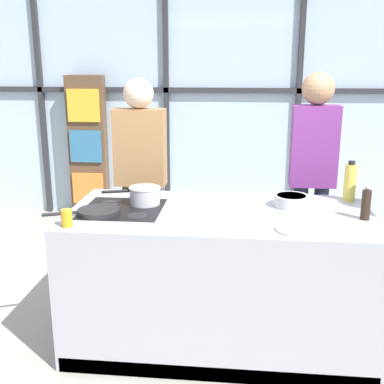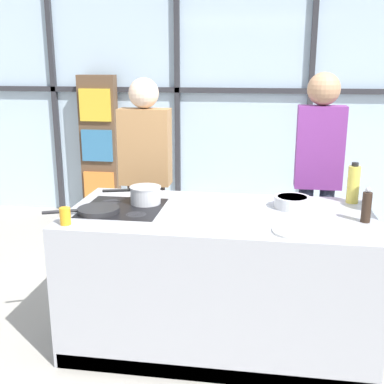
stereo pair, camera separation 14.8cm
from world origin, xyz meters
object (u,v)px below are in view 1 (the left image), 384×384
object	(u,v)px
juice_glass_near	(67,218)
frying_pan	(97,211)
spectator_center_left	(313,165)
oil_bottle	(350,182)
white_plate	(299,229)
saucepan	(144,195)
pepper_grinder	(366,204)
mixing_bowl	(291,200)
spectator_far_left	(141,169)

from	to	relation	value
juice_glass_near	frying_pan	bearing A→B (deg)	66.85
spectator_center_left	oil_bottle	bearing A→B (deg)	109.79
frying_pan	juice_glass_near	size ratio (longest dim) A/B	4.42
frying_pan	white_plate	xyz separation A→B (m)	(1.24, -0.19, -0.01)
white_plate	juice_glass_near	size ratio (longest dim) A/B	2.57
saucepan	pepper_grinder	world-z (taller)	pepper_grinder
mixing_bowl	juice_glass_near	size ratio (longest dim) A/B	2.27
oil_bottle	spectator_far_left	bearing A→B (deg)	162.21
mixing_bowl	frying_pan	bearing A→B (deg)	-166.62
white_plate	oil_bottle	xyz separation A→B (m)	(0.42, 0.67, 0.13)
white_plate	saucepan	bearing A→B (deg)	156.10
oil_bottle	juice_glass_near	xyz separation A→B (m)	(-1.77, -0.73, -0.08)
oil_bottle	juice_glass_near	bearing A→B (deg)	-157.43
spectator_far_left	juice_glass_near	world-z (taller)	spectator_far_left
juice_glass_near	spectator_far_left	bearing A→B (deg)	81.63
spectator_center_left	pepper_grinder	xyz separation A→B (m)	(0.19, -0.93, -0.04)
saucepan	pepper_grinder	distance (m)	1.43
spectator_center_left	mixing_bowl	size ratio (longest dim) A/B	7.58
spectator_center_left	saucepan	bearing A→B (deg)	31.21
spectator_center_left	mixing_bowl	distance (m)	0.74
mixing_bowl	saucepan	bearing A→B (deg)	-177.49
spectator_center_left	oil_bottle	size ratio (longest dim) A/B	6.36
frying_pan	pepper_grinder	world-z (taller)	pepper_grinder
white_plate	mixing_bowl	distance (m)	0.48
pepper_grinder	juice_glass_near	bearing A→B (deg)	-169.92
spectator_center_left	mixing_bowl	xyz separation A→B (m)	(-0.23, -0.70, -0.10)
spectator_far_left	spectator_center_left	bearing A→B (deg)	-180.00
frying_pan	white_plate	distance (m)	1.26
spectator_far_left	oil_bottle	distance (m)	1.66
spectator_center_left	saucepan	distance (m)	1.43
mixing_bowl	juice_glass_near	xyz separation A→B (m)	(-1.35, -0.55, 0.01)
saucepan	spectator_center_left	bearing A→B (deg)	31.21
juice_glass_near	saucepan	bearing A→B (deg)	54.20
mixing_bowl	spectator_far_left	bearing A→B (deg)	149.18
white_plate	frying_pan	bearing A→B (deg)	171.52
white_plate	oil_bottle	distance (m)	0.80
white_plate	pepper_grinder	size ratio (longest dim) A/B	1.22
frying_pan	oil_bottle	xyz separation A→B (m)	(1.66, 0.48, 0.11)
spectator_center_left	saucepan	world-z (taller)	spectator_center_left
white_plate	pepper_grinder	xyz separation A→B (m)	(0.43, 0.25, 0.09)
spectator_center_left	pepper_grinder	bearing A→B (deg)	101.76
frying_pan	spectator_center_left	bearing A→B (deg)	33.90
pepper_grinder	spectator_center_left	bearing A→B (deg)	101.76
saucepan	white_plate	bearing A→B (deg)	-23.90
spectator_center_left	saucepan	size ratio (longest dim) A/B	4.63
spectator_far_left	spectator_center_left	world-z (taller)	spectator_center_left
saucepan	oil_bottle	distance (m)	1.42
mixing_bowl	oil_bottle	size ratio (longest dim) A/B	0.84
spectator_center_left	juice_glass_near	xyz separation A→B (m)	(-1.58, -1.24, -0.09)
spectator_center_left	frying_pan	size ratio (longest dim) A/B	3.90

